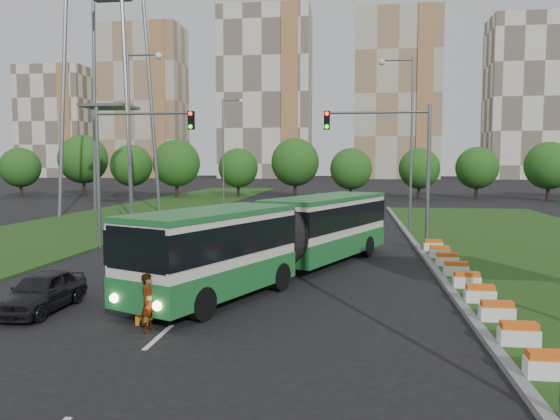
# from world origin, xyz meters

# --- Properties ---
(ground) EXTENTS (360.00, 360.00, 0.00)m
(ground) POSITION_xyz_m (0.00, 0.00, 0.00)
(ground) COLOR black
(ground) RESTS_ON ground
(median_kerb) EXTENTS (0.30, 60.00, 0.18)m
(median_kerb) POSITION_xyz_m (6.05, 8.00, 0.09)
(median_kerb) COLOR gray
(median_kerb) RESTS_ON ground
(left_verge) EXTENTS (12.00, 110.00, 0.10)m
(left_verge) POSITION_xyz_m (-18.00, 25.00, 0.05)
(left_verge) COLOR #1E4714
(left_verge) RESTS_ON ground
(lane_markings) EXTENTS (0.20, 100.00, 0.01)m
(lane_markings) POSITION_xyz_m (-3.00, 20.00, 0.00)
(lane_markings) COLOR silver
(lane_markings) RESTS_ON ground
(flower_planters) EXTENTS (1.10, 18.10, 0.60)m
(flower_planters) POSITION_xyz_m (6.70, 0.80, 0.45)
(flower_planters) COLOR white
(flower_planters) RESTS_ON grass_median
(traffic_mast_median) EXTENTS (5.76, 0.32, 8.00)m
(traffic_mast_median) POSITION_xyz_m (4.78, 10.00, 5.35)
(traffic_mast_median) COLOR slate
(traffic_mast_median) RESTS_ON ground
(traffic_mast_left) EXTENTS (5.76, 0.32, 8.00)m
(traffic_mast_left) POSITION_xyz_m (-10.38, 9.00, 5.35)
(traffic_mast_left) COLOR slate
(traffic_mast_left) RESTS_ON ground
(street_lamps) EXTENTS (36.00, 60.00, 12.00)m
(street_lamps) POSITION_xyz_m (-3.00, 10.00, 6.00)
(street_lamps) COLOR slate
(street_lamps) RESTS_ON ground
(tree_line) EXTENTS (120.00, 8.00, 9.00)m
(tree_line) POSITION_xyz_m (10.00, 55.00, 4.50)
(tree_line) COLOR #1E5115
(tree_line) RESTS_ON ground
(apartment_tower_west) EXTENTS (26.00, 15.00, 48.00)m
(apartment_tower_west) POSITION_xyz_m (-65.00, 150.00, 24.00)
(apartment_tower_west) COLOR #BBAF96
(apartment_tower_west) RESTS_ON ground
(apartment_tower_cwest) EXTENTS (28.00, 15.00, 52.00)m
(apartment_tower_cwest) POSITION_xyz_m (-25.00, 150.00, 26.00)
(apartment_tower_cwest) COLOR beige
(apartment_tower_cwest) RESTS_ON ground
(apartment_tower_ceast) EXTENTS (25.00, 15.00, 50.00)m
(apartment_tower_ceast) POSITION_xyz_m (15.00, 150.00, 25.00)
(apartment_tower_ceast) COLOR #BBAF96
(apartment_tower_ceast) RESTS_ON ground
(apartment_tower_east) EXTENTS (27.00, 15.00, 47.00)m
(apartment_tower_east) POSITION_xyz_m (55.00, 150.00, 23.50)
(apartment_tower_east) COLOR beige
(apartment_tower_east) RESTS_ON ground
(midrise_west) EXTENTS (22.00, 14.00, 36.00)m
(midrise_west) POSITION_xyz_m (-95.00, 150.00, 18.00)
(midrise_west) COLOR beige
(midrise_west) RESTS_ON ground
(articulated_bus) EXTENTS (2.67, 17.16, 2.83)m
(articulated_bus) POSITION_xyz_m (-0.85, 2.67, 1.73)
(articulated_bus) COLOR silver
(articulated_bus) RESTS_ON ground
(car_left_near) EXTENTS (1.56, 3.86, 1.31)m
(car_left_near) POSITION_xyz_m (-7.78, -3.92, 0.66)
(car_left_near) COLOR black
(car_left_near) RESTS_ON ground
(car_left_far) EXTENTS (2.24, 4.26, 1.33)m
(car_left_far) POSITION_xyz_m (-8.55, 13.74, 0.67)
(car_left_far) COLOR black
(car_left_far) RESTS_ON ground
(pedestrian) EXTENTS (0.48, 0.66, 1.70)m
(pedestrian) POSITION_xyz_m (-3.45, -5.54, 0.85)
(pedestrian) COLOR gray
(pedestrian) RESTS_ON ground
(shopping_trolley) EXTENTS (0.39, 0.42, 0.67)m
(shopping_trolley) POSITION_xyz_m (-3.92, -4.87, 0.33)
(shopping_trolley) COLOR orange
(shopping_trolley) RESTS_ON ground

